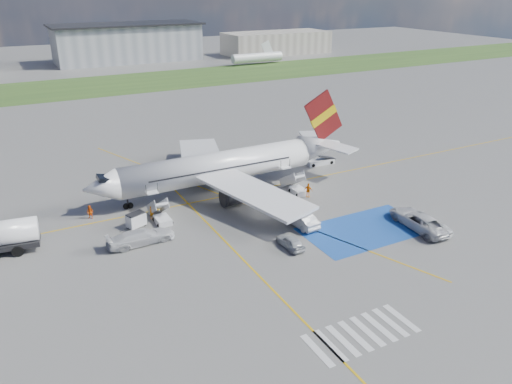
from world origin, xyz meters
TOP-DOWN VIEW (x-y plane):
  - ground at (0.00, 0.00)m, footprint 400.00×400.00m
  - grass_strip at (0.00, 95.00)m, footprint 400.00×30.00m
  - taxiway_line_main at (0.00, 12.00)m, footprint 120.00×0.20m
  - taxiway_line_cross at (-5.00, -10.00)m, footprint 0.20×60.00m
  - taxiway_line_diag at (0.00, 12.00)m, footprint 20.71×56.45m
  - staging_box at (10.00, -4.00)m, footprint 14.00×8.00m
  - crosswalk at (-1.80, -18.00)m, footprint 9.00×4.00m
  - terminal_centre at (20.00, 135.00)m, footprint 48.00×18.00m
  - terminal_east at (75.00, 128.00)m, footprint 40.00×16.00m
  - airliner at (1.51, 14.00)m, footprint 36.81×32.95m
  - airstairs_fwd at (-9.50, 8.70)m, footprint 1.90×5.20m
  - airstairs_aft at (9.00, 8.70)m, footprint 1.90×5.20m
  - gpu_cart at (-12.45, 8.70)m, footprint 2.36×1.92m
  - belt_loader at (18.05, 16.31)m, footprint 4.68×1.96m
  - car_silver_a at (0.51, -3.51)m, footprint 1.68×3.93m
  - car_silver_b at (4.12, 0.26)m, footprint 2.30×5.31m
  - van_white_a at (15.73, -6.35)m, footprint 3.31×6.42m
  - van_white_b at (-13.05, 4.61)m, footprint 5.46×2.35m
  - crew_fwd at (-10.24, 10.02)m, footprint 0.66×0.56m
  - crew_nose at (-16.61, 13.27)m, footprint 1.04×1.02m
  - crew_aft at (9.39, 6.58)m, footprint 1.05×1.19m

SIDE VIEW (x-z plane):
  - ground at x=0.00m, z-range 0.00..0.00m
  - grass_strip at x=0.00m, z-range 0.00..0.01m
  - taxiway_line_main at x=0.00m, z-range 0.00..0.01m
  - taxiway_line_cross at x=-5.00m, z-range 0.00..0.01m
  - taxiway_line_diag at x=0.00m, z-range 0.00..0.01m
  - staging_box at x=10.00m, z-range 0.00..0.01m
  - crosswalk at x=-1.80m, z-range 0.00..0.01m
  - belt_loader at x=18.05m, z-range -0.35..1.03m
  - airstairs_fwd at x=-9.50m, z-range -1.18..2.42m
  - airstairs_aft at x=9.00m, z-range -1.18..2.42m
  - car_silver_a at x=0.51m, z-range 0.00..1.32m
  - gpu_cart at x=-12.45m, z-range -0.08..1.62m
  - crew_fwd at x=-10.24m, z-range 0.00..1.54m
  - crew_nose at x=-16.61m, z-range 0.00..1.69m
  - car_silver_b at x=4.12m, z-range 0.00..1.70m
  - crew_aft at x=9.39m, z-range 0.00..1.94m
  - van_white_b at x=-13.05m, z-range 0.00..2.12m
  - van_white_a at x=15.73m, z-range 0.00..2.34m
  - airliner at x=1.51m, z-range -2.57..9.35m
  - terminal_east at x=75.00m, z-range 0.00..8.00m
  - terminal_centre at x=20.00m, z-range 0.00..12.00m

